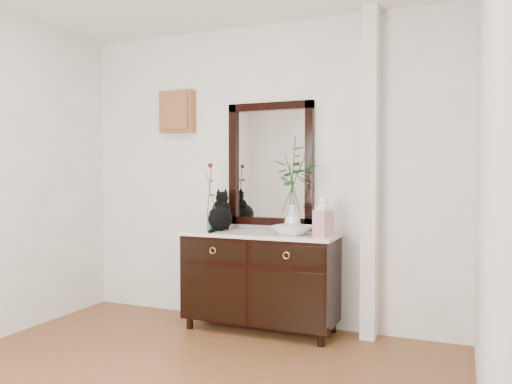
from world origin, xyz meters
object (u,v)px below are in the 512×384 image
at_px(ginger_jar, 323,216).
at_px(lotus_bowl, 292,230).
at_px(sideboard, 260,276).
at_px(cat, 220,210).

bearing_deg(ginger_jar, lotus_bowl, 177.37).
xyz_separation_m(sideboard, ginger_jar, (0.57, -0.07, 0.54)).
height_order(lotus_bowl, ginger_jar, ginger_jar).
distance_m(cat, lotus_bowl, 0.72).
height_order(cat, lotus_bowl, cat).
height_order(sideboard, lotus_bowl, lotus_bowl).
relative_size(cat, ginger_jar, 1.06).
relative_size(sideboard, ginger_jar, 3.97).
bearing_deg(sideboard, lotus_bowl, -9.93).
xyz_separation_m(sideboard, cat, (-0.39, 0.01, 0.55)).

